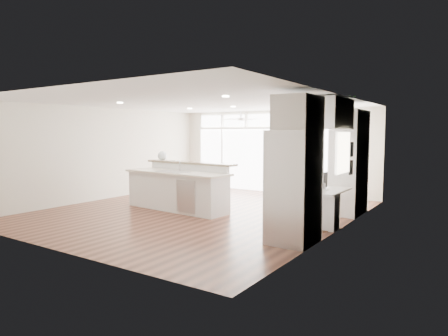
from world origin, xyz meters
The scene contains 24 objects.
floor centered at (0.00, 0.00, -0.01)m, with size 7.00×8.00×0.02m, color #3D1C13.
ceiling centered at (0.00, 0.00, 2.70)m, with size 7.00×8.00×0.02m, color white.
wall_back centered at (0.00, 4.00, 1.35)m, with size 7.00×0.04×2.70m, color beige.
wall_front centered at (0.00, -4.00, 1.35)m, with size 7.00×0.04×2.70m, color beige.
wall_left centered at (-3.50, 0.00, 1.35)m, with size 0.04×8.00×2.70m, color beige.
wall_right centered at (3.50, 0.00, 1.35)m, with size 0.04×8.00×2.70m, color beige.
glass_wall centered at (0.00, 3.94, 1.05)m, with size 5.80×0.06×2.08m, color white.
transom_row centered at (0.00, 3.94, 2.38)m, with size 5.90×0.06×0.40m, color white.
desk_window centered at (3.46, 0.30, 1.55)m, with size 0.04×0.85×0.85m, color white.
ceiling_fan centered at (-0.50, 2.80, 2.48)m, with size 1.16×1.16×0.32m, color white.
recessed_lights centered at (0.00, 0.20, 2.68)m, with size 3.40×3.00×0.02m, color white.
oven_cabinet centered at (3.17, 1.80, 1.25)m, with size 0.64×1.20×2.50m, color white.
desk_nook centered at (3.13, 0.30, 0.38)m, with size 0.72×1.30×0.76m, color white.
upper_cabinets centered at (3.17, 0.30, 2.35)m, with size 0.64×1.30×0.64m, color white.
refrigerator centered at (3.11, -1.35, 1.00)m, with size 0.76×0.90×2.00m, color silver.
fridge_cabinet centered at (3.17, -1.35, 2.30)m, with size 0.64×0.90×0.60m, color white.
framed_photos centered at (3.46, 0.92, 1.40)m, with size 0.06×0.22×0.80m, color black.
kitchen_island centered at (-0.62, -0.15, 0.60)m, with size 3.02×1.14×1.20m, color white.
rug centered at (2.95, 0.03, 0.01)m, with size 1.01×0.73×0.01m, color #341A10.
office_chair centered at (2.49, -0.17, 0.52)m, with size 0.54×0.49×1.03m, color black.
fishbowl centered at (-1.53, 0.33, 1.33)m, with size 0.26×0.26×0.26m, color silver.
monitor centered at (3.05, 0.30, 0.95)m, with size 0.07×0.45×0.37m, color black.
keyboard centered at (2.88, 0.30, 0.77)m, with size 0.11×0.31×0.02m, color white.
potted_plant centered at (3.17, 1.80, 2.63)m, with size 0.30×0.34×0.26m, color #244E21.
Camera 1 is at (5.96, -7.87, 1.95)m, focal length 32.00 mm.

